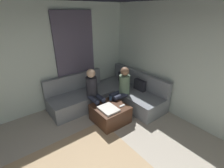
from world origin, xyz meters
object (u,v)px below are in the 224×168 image
Objects in this scene: ottoman at (110,113)px; coffee_mug at (111,98)px; sectional_couch at (109,95)px; person_on_couch_side at (94,90)px; game_remote at (122,106)px; person_on_couch_back at (121,88)px.

ottoman is 0.38m from coffee_mug.
sectional_couch is 2.12× the size of person_on_couch_side.
ottoman is 5.07× the size of game_remote.
sectional_couch is 0.58m from coffee_mug.
person_on_couch_side is (-0.71, -0.33, 0.23)m from game_remote.
coffee_mug reaches higher than game_remote.
person_on_couch_back reaches higher than ottoman.
game_remote is 0.12× the size of person_on_couch_side.
game_remote is at bearing 141.82° from person_on_couch_back.
person_on_couch_back is (0.00, 0.35, 0.19)m from coffee_mug.
coffee_mug is 0.40m from person_on_couch_back.
person_on_couch_side reaches higher than ottoman.
person_on_couch_back is 0.72m from person_on_couch_side.
sectional_couch is 17.00× the size of game_remote.
person_on_couch_side reaches higher than sectional_couch.
person_on_couch_side is at bearing -75.97° from sectional_couch.
person_on_couch_side is at bearing 64.34° from person_on_couch_back.
person_on_couch_back reaches higher than coffee_mug.
game_remote is at bearing 115.21° from person_on_couch_side.
ottoman is at bearing -129.29° from game_remote.
sectional_couch is at bearing 144.75° from ottoman.
sectional_couch is at bearing -165.97° from person_on_couch_side.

